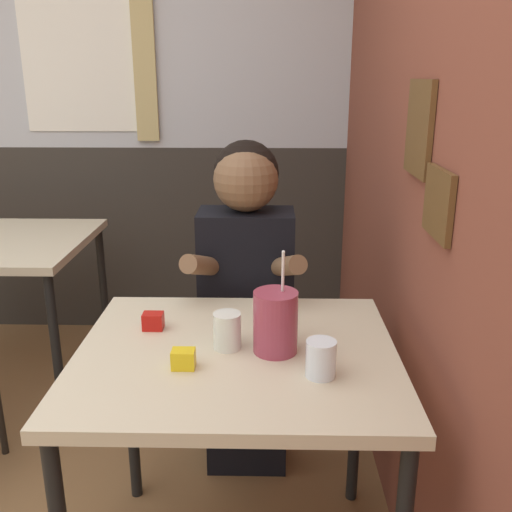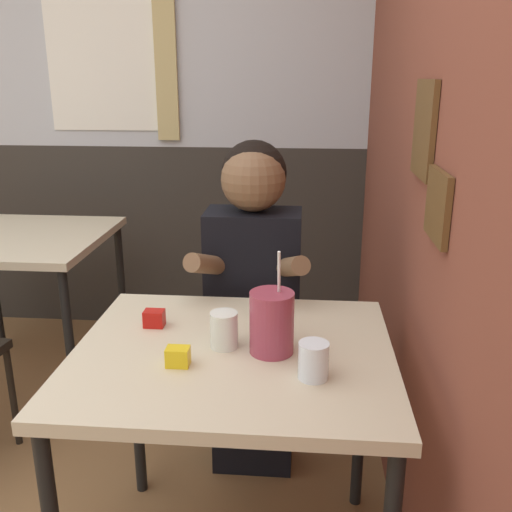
{
  "view_description": "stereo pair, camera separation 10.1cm",
  "coord_description": "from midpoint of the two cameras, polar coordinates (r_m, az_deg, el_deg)",
  "views": [
    {
      "loc": [
        0.93,
        -0.97,
        1.49
      ],
      "look_at": [
        0.89,
        0.59,
        1.0
      ],
      "focal_mm": 40.0,
      "sensor_mm": 36.0,
      "label": 1
    },
    {
      "loc": [
        1.03,
        -0.96,
        1.49
      ],
      "look_at": [
        0.89,
        0.59,
        1.0
      ],
      "focal_mm": 40.0,
      "sensor_mm": 36.0,
      "label": 2
    }
  ],
  "objects": [
    {
      "name": "brick_wall_right",
      "position": [
        2.15,
        12.88,
        13.45
      ],
      "size": [
        0.08,
        4.27,
        2.7
      ],
      "color": "brown",
      "rests_on": "ground_plane"
    },
    {
      "name": "back_wall",
      "position": [
        3.41,
        -16.17,
        14.7
      ],
      "size": [
        5.74,
        0.09,
        2.7
      ],
      "color": "silver",
      "rests_on": "ground_plane"
    },
    {
      "name": "main_table",
      "position": [
        1.62,
        -3.76,
        -11.96
      ],
      "size": [
        0.88,
        0.76,
        0.77
      ],
      "color": "beige",
      "rests_on": "ground_plane"
    },
    {
      "name": "person_seated",
      "position": [
        2.11,
        -2.35,
        -4.44
      ],
      "size": [
        0.42,
        0.42,
        1.28
      ],
      "color": "black",
      "rests_on": "ground_plane"
    },
    {
      "name": "cocktail_pitcher",
      "position": [
        1.54,
        0.06,
        -6.64
      ],
      "size": [
        0.12,
        0.12,
        0.29
      ],
      "color": "#99384C",
      "rests_on": "main_table"
    },
    {
      "name": "glass_near_pitcher",
      "position": [
        1.44,
        4.47,
        -10.23
      ],
      "size": [
        0.08,
        0.08,
        0.09
      ],
      "color": "silver",
      "rests_on": "main_table"
    },
    {
      "name": "glass_center",
      "position": [
        1.58,
        -4.76,
        -7.48
      ],
      "size": [
        0.08,
        0.08,
        0.1
      ],
      "color": "silver",
      "rests_on": "main_table"
    },
    {
      "name": "condiment_ketchup",
      "position": [
        1.73,
        -11.92,
        -6.41
      ],
      "size": [
        0.06,
        0.04,
        0.05
      ],
      "color": "#B7140F",
      "rests_on": "main_table"
    },
    {
      "name": "condiment_mustard",
      "position": [
        1.5,
        -9.23,
        -10.16
      ],
      "size": [
        0.06,
        0.04,
        0.05
      ],
      "color": "yellow",
      "rests_on": "main_table"
    }
  ]
}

